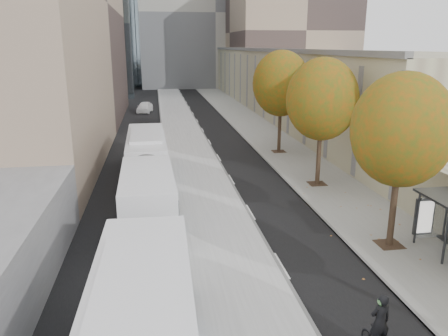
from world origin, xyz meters
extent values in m
cube|color=#B8B8B8|center=(-3.88, 35.00, 0.07)|extent=(4.25, 150.00, 0.15)
cube|color=gray|center=(4.12, 35.00, 0.04)|extent=(4.75, 150.00, 0.08)
cube|color=tan|center=(15.50, 64.00, 4.00)|extent=(18.00, 92.00, 8.00)
cube|color=#9E9B90|center=(6.00, 96.00, 15.00)|extent=(30.00, 18.00, 30.00)
cylinder|color=black|center=(3.60, 13.00, 1.70)|extent=(0.28, 0.28, 3.24)
sphere|color=#2B5C17|center=(3.60, 13.00, 5.26)|extent=(4.20, 4.20, 4.20)
cylinder|color=black|center=(3.60, 22.00, 1.77)|extent=(0.28, 0.28, 3.38)
sphere|color=#2B5C17|center=(3.60, 22.00, 5.48)|extent=(4.40, 4.40, 4.40)
cylinder|color=black|center=(3.60, 31.00, 1.83)|extent=(0.28, 0.28, 3.51)
sphere|color=#2B5C17|center=(3.60, 31.00, 5.70)|extent=(4.60, 4.60, 4.60)
cube|color=white|center=(-7.10, 21.86, 1.42)|extent=(2.83, 17.13, 2.85)
cube|color=black|center=(-7.10, 21.86, 1.95)|extent=(2.88, 16.45, 0.99)
cube|color=#12694C|center=(-7.10, 13.35, 1.09)|extent=(1.80, 0.10, 1.10)
imported|color=black|center=(-0.56, 6.20, 1.29)|extent=(0.64, 0.45, 1.68)
sphere|color=#54934F|center=(-0.56, 6.20, 1.92)|extent=(0.26, 0.26, 0.26)
imported|color=white|center=(-7.92, 55.82, 0.72)|extent=(2.40, 4.44, 1.43)
camera|label=1|loc=(-6.43, -3.46, 8.63)|focal=35.00mm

